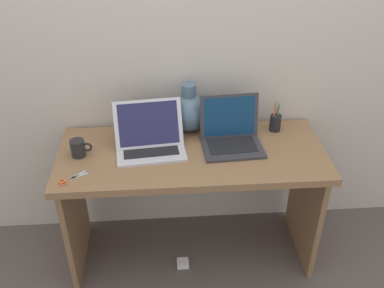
{
  "coord_description": "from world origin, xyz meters",
  "views": [
    {
      "loc": [
        -0.14,
        -1.9,
        2.03
      ],
      "look_at": [
        0.0,
        0.0,
        0.8
      ],
      "focal_mm": 40.46,
      "sensor_mm": 36.0,
      "label": 1
    }
  ],
  "objects": [
    {
      "name": "laptop_right",
      "position": [
        0.22,
        0.07,
        0.82
      ],
      "size": [
        0.33,
        0.27,
        0.26
      ],
      "color": "#333338",
      "rests_on": "desk"
    },
    {
      "name": "desk",
      "position": [
        0.0,
        0.0,
        0.58
      ],
      "size": [
        1.42,
        0.59,
        0.75
      ],
      "color": "olive",
      "rests_on": "ground"
    },
    {
      "name": "back_wall",
      "position": [
        0.0,
        0.34,
        1.2
      ],
      "size": [
        4.4,
        0.04,
        2.4
      ],
      "primitive_type": "cube",
      "color": "beige",
      "rests_on": "ground"
    },
    {
      "name": "ground_plane",
      "position": [
        0.0,
        0.0,
        0.0
      ],
      "size": [
        6.0,
        6.0,
        0.0
      ],
      "primitive_type": "plane",
      "color": "#564C47"
    },
    {
      "name": "power_brick",
      "position": [
        -0.06,
        -0.11,
        0.01
      ],
      "size": [
        0.07,
        0.07,
        0.03
      ],
      "primitive_type": "cube",
      "color": "white",
      "rests_on": "ground"
    },
    {
      "name": "coffee_mug",
      "position": [
        -0.59,
        0.01,
        0.8
      ],
      "size": [
        0.11,
        0.08,
        0.09
      ],
      "color": "black",
      "rests_on": "desk"
    },
    {
      "name": "scissors",
      "position": [
        -0.61,
        -0.2,
        0.75
      ],
      "size": [
        0.14,
        0.11,
        0.01
      ],
      "color": "#B7B7BC",
      "rests_on": "desk"
    },
    {
      "name": "green_vase",
      "position": [
        0.0,
        0.24,
        0.87
      ],
      "size": [
        0.21,
        0.21,
        0.28
      ],
      "color": "slate",
      "rests_on": "desk"
    },
    {
      "name": "laptop_left",
      "position": [
        -0.22,
        0.06,
        0.82
      ],
      "size": [
        0.38,
        0.3,
        0.25
      ],
      "color": "silver",
      "rests_on": "desk"
    },
    {
      "name": "pen_cup",
      "position": [
        0.49,
        0.19,
        0.8
      ],
      "size": [
        0.06,
        0.06,
        0.19
      ],
      "color": "black",
      "rests_on": "desk"
    }
  ]
}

